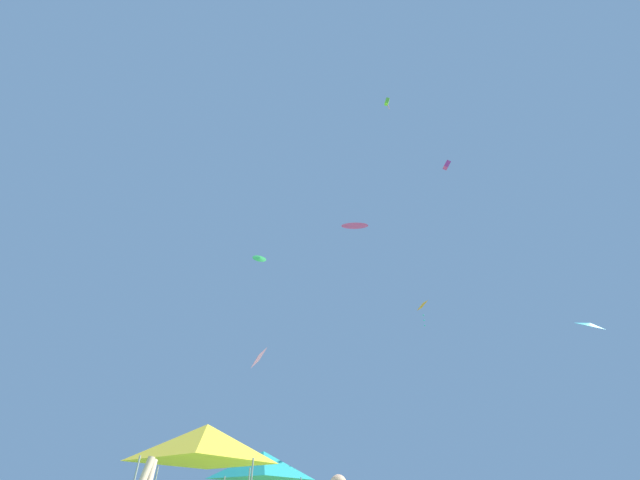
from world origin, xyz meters
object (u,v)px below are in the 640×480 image
at_px(canopy_tent_yellow, 205,443).
at_px(kite_cyan_delta, 590,324).
at_px(kite_magenta_box, 447,165).
at_px(kite_lime_box, 387,102).
at_px(kite_green_delta, 260,258).
at_px(kite_orange_diamond, 422,306).
at_px(kite_magenta_delta, 355,224).
at_px(canopy_tent_teal, 262,465).
at_px(kite_pink_diamond, 257,357).

xyz_separation_m(canopy_tent_yellow, kite_cyan_delta, (12.80, -4.14, 3.46)).
bearing_deg(kite_magenta_box, kite_lime_box, -157.45).
bearing_deg(kite_green_delta, kite_orange_diamond, -50.12).
bearing_deg(canopy_tent_yellow, kite_magenta_delta, -28.07).
distance_m(canopy_tent_teal, kite_magenta_box, 24.35).
bearing_deg(kite_green_delta, canopy_tent_teal, -84.32).
bearing_deg(kite_magenta_delta, kite_pink_diamond, 100.60).
bearing_deg(kite_orange_diamond, kite_cyan_delta, -78.29).
bearing_deg(kite_orange_diamond, kite_magenta_box, -6.82).
xyz_separation_m(canopy_tent_yellow, kite_green_delta, (1.01, 16.58, 18.07)).
bearing_deg(kite_pink_diamond, kite_orange_diamond, -47.39).
relative_size(canopy_tent_yellow, kite_green_delta, 2.65).
bearing_deg(kite_magenta_box, kite_orange_diamond, 173.18).
distance_m(kite_cyan_delta, kite_magenta_box, 19.11).
bearing_deg(kite_orange_diamond, kite_lime_box, -116.46).
distance_m(kite_green_delta, kite_orange_diamond, 18.44).
height_order(canopy_tent_teal, kite_cyan_delta, kite_cyan_delta).
xyz_separation_m(kite_orange_diamond, kite_magenta_box, (3.94, -0.47, 12.38)).
distance_m(canopy_tent_yellow, kite_pink_diamond, 16.77).
bearing_deg(kite_lime_box, kite_cyan_delta, -62.82).
height_order(kite_lime_box, kite_cyan_delta, kite_lime_box).
relative_size(kite_magenta_delta, kite_magenta_box, 1.46).
distance_m(kite_green_delta, kite_cyan_delta, 27.96).
relative_size(canopy_tent_teal, kite_pink_diamond, 2.65).
height_order(kite_green_delta, kite_orange_diamond, kite_green_delta).
bearing_deg(kite_green_delta, kite_magenta_delta, -78.42).
height_order(kite_pink_diamond, kite_magenta_box, kite_magenta_box).
bearing_deg(kite_magenta_delta, kite_cyan_delta, -10.81).
xyz_separation_m(canopy_tent_teal, kite_pink_diamond, (-0.51, 10.20, 8.05)).
bearing_deg(kite_magenta_delta, canopy_tent_yellow, 151.93).
height_order(kite_orange_diamond, kite_magenta_delta, kite_orange_diamond).
xyz_separation_m(kite_lime_box, kite_pink_diamond, (-7.96, 12.75, -16.54)).
bearing_deg(kite_orange_diamond, kite_pink_diamond, 132.61).
relative_size(canopy_tent_teal, kite_orange_diamond, 2.36).
relative_size(kite_orange_diamond, kite_pink_diamond, 1.12).
distance_m(canopy_tent_teal, kite_lime_box, 25.82).
distance_m(kite_pink_diamond, kite_magenta_box, 21.17).
distance_m(canopy_tent_teal, kite_orange_diamond, 12.14).
height_order(kite_orange_diamond, kite_pink_diamond, kite_pink_diamond).
bearing_deg(kite_orange_diamond, kite_green_delta, 129.88).
xyz_separation_m(kite_green_delta, kite_magenta_delta, (3.94, -19.22, -10.10)).
height_order(canopy_tent_teal, kite_orange_diamond, kite_orange_diamond).
relative_size(kite_green_delta, kite_magenta_delta, 1.11).
bearing_deg(kite_pink_diamond, canopy_tent_teal, -87.13).
height_order(kite_orange_diamond, kite_magenta_box, kite_magenta_box).
distance_m(canopy_tent_yellow, kite_magenta_delta, 9.75).
xyz_separation_m(kite_orange_diamond, kite_magenta_delta, (-6.04, -7.28, -0.19)).
bearing_deg(kite_cyan_delta, canopy_tent_yellow, 162.09).
distance_m(kite_magenta_delta, kite_cyan_delta, 9.19).
height_order(canopy_tent_teal, kite_pink_diamond, kite_pink_diamond).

